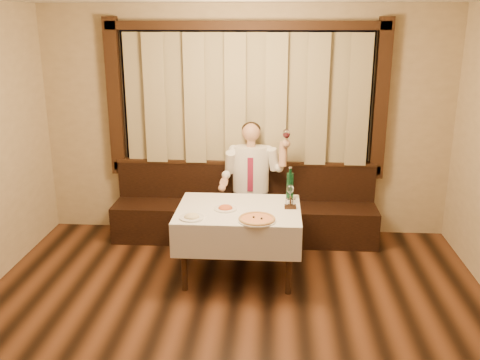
# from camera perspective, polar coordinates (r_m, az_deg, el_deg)

# --- Properties ---
(room) EXTENTS (5.01, 6.01, 2.81)m
(room) POSITION_cam_1_polar(r_m,az_deg,el_deg) (4.59, -0.79, 2.56)
(room) COLOR black
(room) RESTS_ON ground
(banquette) EXTENTS (3.20, 0.61, 0.94)m
(banquette) POSITION_cam_1_polar(r_m,az_deg,el_deg) (6.62, 0.48, -3.62)
(banquette) COLOR black
(banquette) RESTS_ON ground
(dining_table) EXTENTS (1.27, 0.97, 0.76)m
(dining_table) POSITION_cam_1_polar(r_m,az_deg,el_deg) (5.55, -0.14, -4.06)
(dining_table) COLOR black
(dining_table) RESTS_ON ground
(pizza) EXTENTS (0.38, 0.38, 0.04)m
(pizza) POSITION_cam_1_polar(r_m,az_deg,el_deg) (5.18, 1.82, -4.20)
(pizza) COLOR white
(pizza) RESTS_ON dining_table
(pasta_red) EXTENTS (0.24, 0.24, 0.08)m
(pasta_red) POSITION_cam_1_polar(r_m,az_deg,el_deg) (5.47, -1.57, -2.83)
(pasta_red) COLOR white
(pasta_red) RESTS_ON dining_table
(pasta_cream) EXTENTS (0.24, 0.24, 0.08)m
(pasta_cream) POSITION_cam_1_polar(r_m,az_deg,el_deg) (5.25, -5.17, -3.75)
(pasta_cream) COLOR white
(pasta_cream) RESTS_ON dining_table
(green_bottle) EXTENTS (0.08, 0.08, 0.36)m
(green_bottle) POSITION_cam_1_polar(r_m,az_deg,el_deg) (5.76, 5.35, -0.59)
(green_bottle) COLOR #11502A
(green_bottle) RESTS_ON dining_table
(table_wine_glass) EXTENTS (0.08, 0.08, 0.20)m
(table_wine_glass) POSITION_cam_1_polar(r_m,az_deg,el_deg) (5.64, 5.38, -1.05)
(table_wine_glass) COLOR white
(table_wine_glass) RESTS_ON dining_table
(cruet_caddy) EXTENTS (0.12, 0.06, 0.13)m
(cruet_caddy) POSITION_cam_1_polar(r_m,az_deg,el_deg) (5.51, 5.39, -2.60)
(cruet_caddy) COLOR black
(cruet_caddy) RESTS_ON dining_table
(seated_man) EXTENTS (0.81, 0.61, 1.46)m
(seated_man) POSITION_cam_1_polar(r_m,az_deg,el_deg) (6.36, 1.19, 0.56)
(seated_man) COLOR black
(seated_man) RESTS_ON ground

